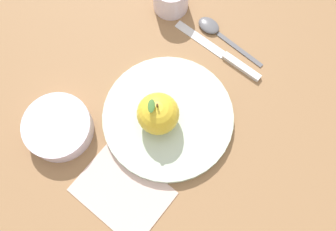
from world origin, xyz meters
TOP-DOWN VIEW (x-y plane):
  - ground_plane at (0.00, 0.00)m, footprint 2.40×2.40m
  - dinner_plate at (0.02, 0.02)m, footprint 0.25×0.25m
  - apple at (0.04, 0.02)m, footprint 0.08×0.08m
  - side_bowl at (0.23, -0.00)m, footprint 0.13×0.13m
  - knife at (-0.12, -0.09)m, footprint 0.15×0.17m
  - spoon at (-0.11, -0.15)m, footprint 0.12×0.14m
  - linen_napkin at (0.13, 0.14)m, footprint 0.20×0.20m

SIDE VIEW (x-z plane):
  - ground_plane at x=0.00m, z-range 0.00..0.00m
  - linen_napkin at x=0.13m, z-range 0.00..0.00m
  - knife at x=-0.12m, z-range 0.00..0.01m
  - spoon at x=-0.11m, z-range 0.00..0.01m
  - dinner_plate at x=0.02m, z-range 0.00..0.02m
  - side_bowl at x=0.23m, z-range 0.00..0.04m
  - apple at x=0.04m, z-range 0.01..0.10m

